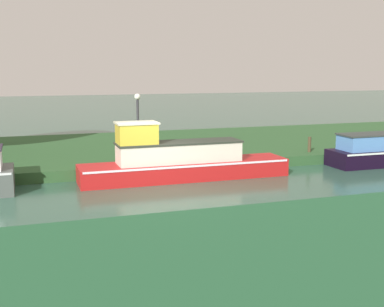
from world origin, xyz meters
TOP-DOWN VIEW (x-y plane):
  - ground_plane at (0.00, 0.00)m, footprint 120.00×120.00m
  - riverbank_far at (0.00, 7.00)m, footprint 72.00×10.00m
  - riverbank_near at (0.00, -9.00)m, footprint 72.00×10.00m
  - red_barge at (1.09, 1.20)m, footprint 7.52×1.52m
  - black_cruiser at (9.81, 1.20)m, footprint 4.71×1.53m
  - lamp_post at (0.14, 3.66)m, footprint 0.24×0.24m
  - mooring_post_far at (7.34, 2.80)m, footprint 0.13×0.13m

SIDE VIEW (x-z plane):
  - ground_plane at x=0.00m, z-range 0.00..0.00m
  - riverbank_far at x=0.00m, z-range 0.00..0.40m
  - riverbank_near at x=0.00m, z-range 0.00..0.40m
  - black_cruiser at x=9.81m, z-range -0.09..1.23m
  - red_barge at x=1.09m, z-range -0.41..1.69m
  - mooring_post_far at x=7.34m, z-range 0.40..1.04m
  - lamp_post at x=0.14m, z-range 0.76..3.29m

